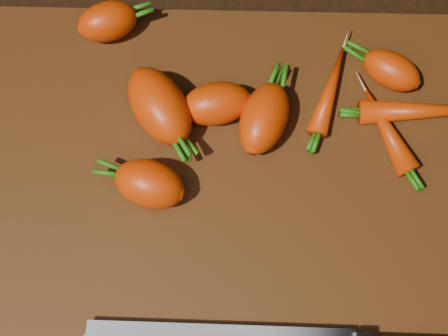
{
  "coord_description": "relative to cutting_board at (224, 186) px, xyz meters",
  "views": [
    {
      "loc": [
        0.0,
        -0.19,
        0.59
      ],
      "look_at": [
        0.0,
        0.01,
        0.03
      ],
      "focal_mm": 50.0,
      "sensor_mm": 36.0,
      "label": 1
    }
  ],
  "objects": [
    {
      "name": "carrot_6",
      "position": [
        0.11,
        0.1,
        0.02
      ],
      "size": [
        0.05,
        0.1,
        0.02
      ],
      "primitive_type": "ellipsoid",
      "rotation": [
        0.0,
        0.0,
        1.26
      ],
      "color": "red",
      "rests_on": "cutting_board"
    },
    {
      "name": "carrot_5",
      "position": [
        0.17,
        0.12,
        0.02
      ],
      "size": [
        0.07,
        0.06,
        0.04
      ],
      "primitive_type": "ellipsoid",
      "rotation": [
        0.0,
        0.0,
        2.59
      ],
      "color": "red",
      "rests_on": "cutting_board"
    },
    {
      "name": "carrot_4",
      "position": [
        -0.13,
        0.17,
        0.03
      ],
      "size": [
        0.07,
        0.06,
        0.04
      ],
      "primitive_type": "ellipsoid",
      "rotation": [
        0.0,
        0.0,
        0.36
      ],
      "color": "red",
      "rests_on": "cutting_board"
    },
    {
      "name": "carrot_1",
      "position": [
        -0.06,
        0.07,
        0.03
      ],
      "size": [
        0.09,
        0.1,
        0.05
      ],
      "primitive_type": "ellipsoid",
      "rotation": [
        0.0,
        0.0,
        -1.02
      ],
      "color": "red",
      "rests_on": "cutting_board"
    },
    {
      "name": "carrot_7",
      "position": [
        0.21,
        0.08,
        0.02
      ],
      "size": [
        0.14,
        0.03,
        0.03
      ],
      "primitive_type": "ellipsoid",
      "rotation": [
        0.0,
        0.0,
        0.05
      ],
      "color": "red",
      "rests_on": "cutting_board"
    },
    {
      "name": "carrot_3",
      "position": [
        -0.01,
        0.08,
        0.03
      ],
      "size": [
        0.08,
        0.06,
        0.04
      ],
      "primitive_type": "ellipsoid",
      "rotation": [
        0.0,
        0.0,
        3.36
      ],
      "color": "red",
      "rests_on": "cutting_board"
    },
    {
      "name": "ground",
      "position": [
        0.0,
        0.0,
        -0.01
      ],
      "size": [
        2.0,
        2.0,
        0.01
      ],
      "primitive_type": "cube",
      "color": "black"
    },
    {
      "name": "carrot_2",
      "position": [
        0.04,
        0.06,
        0.03
      ],
      "size": [
        0.07,
        0.09,
        0.05
      ],
      "primitive_type": "ellipsoid",
      "rotation": [
        0.0,
        0.0,
        1.25
      ],
      "color": "red",
      "rests_on": "cutting_board"
    },
    {
      "name": "carrot_0",
      "position": [
        -0.07,
        -0.01,
        0.03
      ],
      "size": [
        0.08,
        0.06,
        0.05
      ],
      "primitive_type": "ellipsoid",
      "rotation": [
        0.0,
        0.0,
        2.84
      ],
      "color": "red",
      "rests_on": "cutting_board"
    },
    {
      "name": "cutting_board",
      "position": [
        0.0,
        0.0,
        0.0
      ],
      "size": [
        0.5,
        0.4,
        0.01
      ],
      "primitive_type": "cube",
      "color": "#4F290E",
      "rests_on": "ground"
    },
    {
      "name": "carrot_8",
      "position": [
        0.16,
        0.06,
        0.02
      ],
      "size": [
        0.06,
        0.1,
        0.02
      ],
      "primitive_type": "ellipsoid",
      "rotation": [
        0.0,
        0.0,
        1.97
      ],
      "color": "red",
      "rests_on": "cutting_board"
    }
  ]
}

